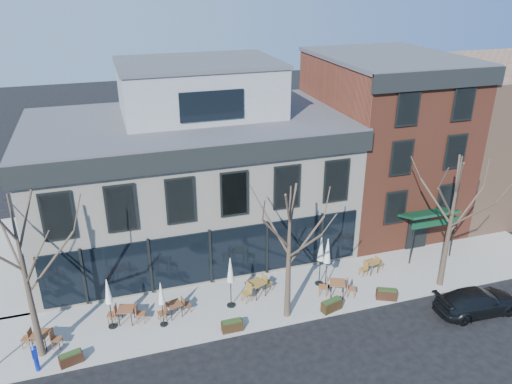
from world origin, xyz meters
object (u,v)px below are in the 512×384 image
object	(u,v)px
parked_sedan	(477,301)
call_box	(35,357)
cafe_set_0	(41,338)
umbrella_0	(108,294)

from	to	relation	value
parked_sedan	call_box	bearing A→B (deg)	85.84
parked_sedan	cafe_set_0	xyz separation A→B (m)	(-20.83, 3.67, 0.01)
parked_sedan	cafe_set_0	size ratio (longest dim) A/B	2.34
call_box	umbrella_0	world-z (taller)	umbrella_0
parked_sedan	umbrella_0	xyz separation A→B (m)	(-17.70, 4.18, 1.42)
parked_sedan	umbrella_0	distance (m)	18.25
umbrella_0	parked_sedan	bearing A→B (deg)	-13.28
parked_sedan	umbrella_0	world-z (taller)	umbrella_0
call_box	umbrella_0	xyz separation A→B (m)	(3.22, 2.00, 1.21)
call_box	umbrella_0	distance (m)	3.98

